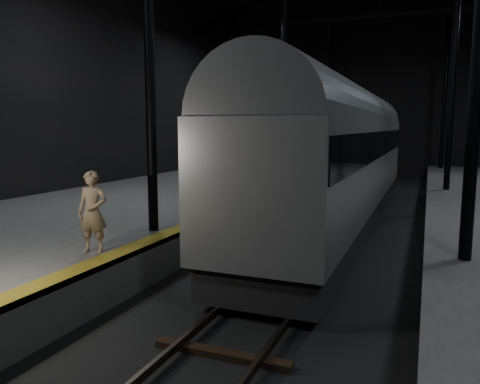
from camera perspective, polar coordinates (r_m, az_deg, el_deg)
The scene contains 6 objects.
ground at distance 15.36m, azimuth 10.14°, elevation -6.37°, with size 44.00×44.00×0.00m, color black.
platform_left at distance 18.26m, azimuth -13.54°, elevation -2.59°, with size 9.00×43.80×1.00m, color #4F4F4C.
tactile_strip at distance 16.11m, azimuth -1.17°, elevation -1.93°, with size 0.50×43.80×0.01m, color #7F6217.
track at distance 15.34m, azimuth 10.14°, elevation -6.13°, with size 2.40×43.00×0.24m.
train at distance 17.82m, azimuth 12.33°, elevation 5.00°, with size 2.92×19.52×5.22m.
woman at distance 10.77m, azimuth -17.54°, elevation -2.34°, with size 0.66×0.43×1.82m, color #A18362.
Camera 1 is at (2.98, -14.60, 3.75)m, focal length 35.00 mm.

